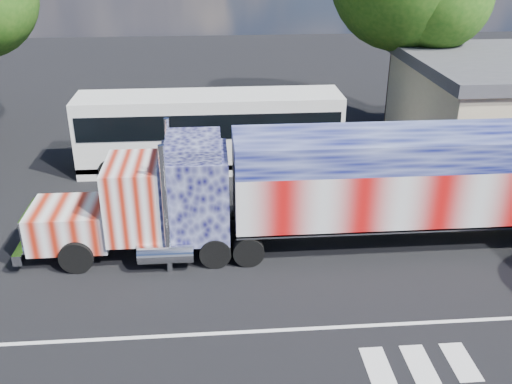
{
  "coord_description": "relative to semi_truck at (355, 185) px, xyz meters",
  "views": [
    {
      "loc": [
        -1.6,
        -16.91,
        11.17
      ],
      "look_at": [
        0.0,
        3.0,
        1.9
      ],
      "focal_mm": 40.0,
      "sensor_mm": 36.0,
      "label": 1
    }
  ],
  "objects": [
    {
      "name": "woman",
      "position": [
        -9.91,
        -0.56,
        -1.71
      ],
      "size": [
        0.63,
        0.5,
        1.51
      ],
      "primitive_type": "imported",
      "rotation": [
        0.0,
        0.0,
        -0.28
      ],
      "color": "slate",
      "rests_on": "ground"
    },
    {
      "name": "lane_markings",
      "position": [
        -1.92,
        -5.83,
        -2.46
      ],
      "size": [
        30.0,
        2.67,
        0.01
      ],
      "color": "silver",
      "rests_on": "ground"
    },
    {
      "name": "semi_truck",
      "position": [
        0.0,
        0.0,
        0.0
      ],
      "size": [
        22.5,
        3.55,
        4.8
      ],
      "color": "black",
      "rests_on": "ground"
    },
    {
      "name": "coach_bus",
      "position": [
        -5.35,
        8.3,
        -0.5
      ],
      "size": [
        13.06,
        3.04,
        3.8
      ],
      "color": "white",
      "rests_on": "ground"
    },
    {
      "name": "ground",
      "position": [
        -3.63,
        -2.06,
        -2.47
      ],
      "size": [
        100.0,
        100.0,
        0.0
      ],
      "primitive_type": "plane",
      "color": "black"
    }
  ]
}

